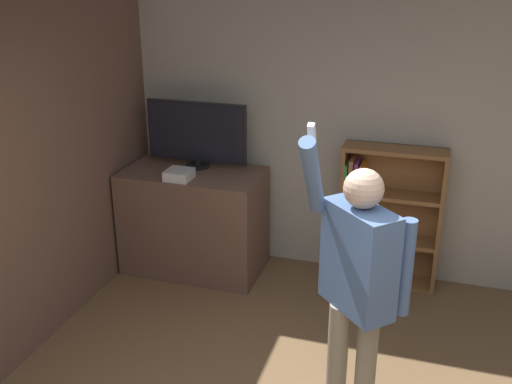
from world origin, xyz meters
TOP-DOWN VIEW (x-y plane):
  - wall_back at (0.01, 3.02)m, footprint 6.46×0.09m
  - wall_side_brick at (-2.26, 1.50)m, footprint 0.06×4.59m
  - tv_ledge at (-1.56, 2.55)m, footprint 1.29×0.71m
  - television at (-1.56, 2.68)m, footprint 0.96×0.22m
  - game_console at (-1.59, 2.33)m, footprint 0.23×0.22m
  - bookshelf at (0.14, 2.84)m, footprint 0.90×0.28m
  - person at (0.19, 0.90)m, footprint 0.62×0.58m
  - waste_bin at (0.05, 2.34)m, footprint 0.28×0.28m

SIDE VIEW (x-z plane):
  - waste_bin at x=0.05m, z-range 0.00..0.35m
  - tv_ledge at x=-1.56m, z-range 0.00..0.99m
  - bookshelf at x=0.14m, z-range -0.03..1.26m
  - game_console at x=-1.59m, z-range 0.99..1.08m
  - person at x=0.19m, z-range 0.05..2.09m
  - television at x=-1.56m, z-range 1.00..1.63m
  - wall_side_brick at x=-2.26m, z-range 0.00..2.70m
  - wall_back at x=0.01m, z-range 0.00..2.70m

